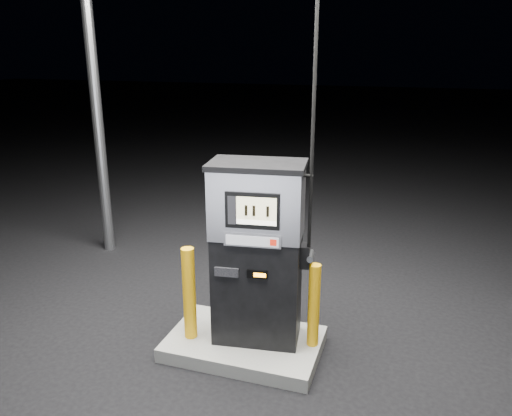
% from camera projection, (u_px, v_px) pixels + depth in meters
% --- Properties ---
extents(ground, '(80.00, 80.00, 0.00)m').
position_uv_depth(ground, '(244.00, 350.00, 5.34)').
color(ground, black).
rests_on(ground, ground).
extents(pump_island, '(1.60, 1.00, 0.15)m').
position_uv_depth(pump_island, '(244.00, 344.00, 5.32)').
color(pump_island, slate).
rests_on(pump_island, ground).
extents(fuel_dispenser, '(1.08, 0.68, 3.93)m').
position_uv_depth(fuel_dispenser, '(258.00, 252.00, 5.03)').
color(fuel_dispenser, black).
rests_on(fuel_dispenser, pump_island).
extents(bollard_left, '(0.14, 0.14, 1.01)m').
position_uv_depth(bollard_left, '(189.00, 294.00, 5.17)').
color(bollard_left, '#F7AC0D').
rests_on(bollard_left, pump_island).
extents(bollard_right, '(0.14, 0.14, 0.90)m').
position_uv_depth(bollard_right, '(314.00, 306.00, 5.04)').
color(bollard_right, '#F7AC0D').
rests_on(bollard_right, pump_island).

